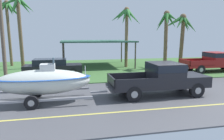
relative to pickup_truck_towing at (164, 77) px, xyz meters
The scene contains 12 objects.
ground 8.11m from the pickup_truck_towing, 86.58° to the left, with size 36.00×22.00×0.11m.
pickup_truck_towing is the anchor object (origin of this frame).
boat_on_trailer 6.51m from the pickup_truck_towing, behind, with size 5.86×2.19×2.28m.
parked_pickup_background 10.21m from the pickup_truck_towing, 37.14° to the left, with size 5.97×2.00×1.81m.
parked_sedan_near 10.05m from the pickup_truck_towing, 130.53° to the left, with size 4.77×1.81×1.38m.
carport_awning 12.17m from the pickup_truck_towing, 100.29° to the left, with size 7.45×5.94×2.78m.
palm_tree_near_left 10.16m from the pickup_truck_towing, 63.77° to the left, with size 2.42×3.15×5.70m.
palm_tree_near_right 15.35m from the pickup_truck_towing, 130.68° to the left, with size 3.40×3.30×7.05m.
palm_tree_mid 11.18m from the pickup_truck_towing, 85.74° to the left, with size 3.23×3.25×6.16m.
palm_tree_far_left 18.26m from the pickup_truck_towing, 129.24° to the left, with size 2.87×3.22×6.92m.
palm_tree_far_right 11.86m from the pickup_truck_towing, 55.83° to the left, with size 3.63×3.43×5.52m.
utility_pole 10.74m from the pickup_truck_towing, 155.43° to the left, with size 0.24×1.80×8.06m.
Camera 1 is at (-5.78, -10.49, 3.36)m, focal length 34.09 mm.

